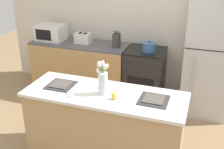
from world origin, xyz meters
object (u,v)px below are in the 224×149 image
plate_setting_left (61,85)px  refrigerator (209,58)px  plate_setting_right (154,100)px  toaster (83,38)px  pear_figurine (114,95)px  stove_range (145,76)px  microwave (51,32)px  knife_block (116,40)px  flower_vase (103,80)px  cooking_pot (149,47)px

plate_setting_left → refrigerator: bearing=44.9°
plate_setting_left → plate_setting_right: same height
plate_setting_right → toaster: (-1.54, 1.60, 0.08)m
plate_setting_left → pear_figurine: bearing=-8.8°
stove_range → microwave: 1.80m
microwave → knife_block: size_ratio=1.78×
flower_vase → microwave: bearing=134.5°
stove_range → microwave: size_ratio=1.90×
refrigerator → flower_vase: bearing=-123.2°
microwave → knife_block: same height
refrigerator → knife_block: bearing=-179.8°
stove_range → knife_block: size_ratio=3.38×
refrigerator → pear_figurine: refrigerator is taller
pear_figurine → stove_range: bearing=91.6°
cooking_pot → knife_block: size_ratio=0.82×
pear_figurine → refrigerator: bearing=62.0°
plate_setting_right → plate_setting_left: bearing=180.0°
plate_setting_right → microwave: bearing=143.5°
refrigerator → cooking_pot: bearing=-176.8°
cooking_pot → microwave: microwave is taller
stove_range → plate_setting_right: plate_setting_right is taller
cooking_pot → microwave: bearing=178.4°
microwave → knife_block: bearing=-0.1°
toaster → knife_block: size_ratio=1.04×
plate_setting_right → stove_range: bearing=105.7°
flower_vase → plate_setting_left: (-0.54, 0.03, -0.15)m
toaster → stove_range: bearing=-0.7°
knife_block → pear_figurine: bearing=-72.3°
pear_figurine → microwave: (-1.75, 1.70, 0.09)m
plate_setting_left → microwave: microwave is taller
stove_range → plate_setting_left: bearing=-112.1°
stove_range → microwave: (-1.70, -0.00, 0.59)m
cooking_pot → plate_setting_right: bearing=-75.8°
knife_block → flower_vase: bearing=-76.7°
toaster → microwave: 0.61m
refrigerator → knife_block: refrigerator is taller
plate_setting_right → microwave: microwave is taller
microwave → plate_setting_left: bearing=-56.5°
refrigerator → knife_block: (-1.44, -0.00, 0.13)m
microwave → pear_figurine: bearing=-44.2°
plate_setting_right → microwave: 2.67m
plate_setting_right → cooking_pot: bearing=104.2°
pear_figurine → plate_setting_left: 0.70m
flower_vase → pear_figurine: (0.16, -0.08, -0.12)m
stove_range → microwave: bearing=-180.0°
plate_setting_left → knife_block: size_ratio=1.13×
pear_figurine → knife_block: size_ratio=0.42×
plate_setting_right → cooking_pot: (-0.39, 1.54, 0.06)m
stove_range → refrigerator: refrigerator is taller
stove_range → cooking_pot: cooking_pot is taller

